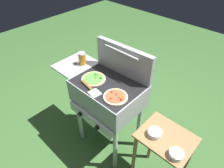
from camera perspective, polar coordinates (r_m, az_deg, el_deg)
name	(u,v)px	position (r m, az deg, el deg)	size (l,w,h in m)	color
ground_plane	(109,141)	(2.50, -0.87, -16.06)	(8.00, 8.00, 0.00)	#38602D
grill	(107,94)	(1.93, -1.48, -3.01)	(0.96, 0.53, 0.90)	gray
grill_lid_open	(124,60)	(1.87, 3.39, 6.84)	(0.63, 0.09, 0.30)	gray
pizza_pepperoni	(116,97)	(1.68, 1.06, -3.68)	(0.21, 0.21, 0.04)	beige
pizza_veggie	(94,79)	(1.88, -5.29, 1.57)	(0.23, 0.23, 0.04)	#E0C17F
sauce_jar	(82,59)	(2.08, -8.64, 7.27)	(0.08, 0.08, 0.13)	#B77A1E
spatula	(90,88)	(1.77, -6.41, -1.24)	(0.27, 0.10, 0.02)	#B7BABF
prep_table	(163,150)	(1.88, 14.47, -18.09)	(0.44, 0.36, 0.70)	olive
topping_bowl_near	(155,133)	(1.69, 12.19, -13.71)	(0.11, 0.11, 0.04)	silver
topping_bowl_far	(176,155)	(1.62, 18.04, -18.81)	(0.11, 0.11, 0.04)	silver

